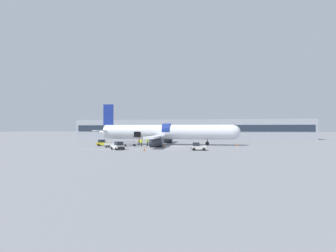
# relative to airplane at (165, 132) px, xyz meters

# --- Properties ---
(ground_plane) EXTENTS (500.00, 500.00, 0.00)m
(ground_plane) POSITION_rel_airplane_xyz_m (3.31, -5.32, -3.12)
(ground_plane) COLOR gray
(apron_marking_line) EXTENTS (25.03, 3.64, 0.01)m
(apron_marking_line) POSITION_rel_airplane_xyz_m (-1.53, -12.96, -3.11)
(apron_marking_line) COLOR silver
(apron_marking_line) RESTS_ON ground_plane
(terminal_strip) EXTENTS (93.34, 9.95, 7.65)m
(terminal_strip) POSITION_rel_airplane_xyz_m (3.31, 37.13, 0.71)
(terminal_strip) COLOR #9EA3AD
(terminal_strip) RESTS_ON ground_plane
(airplane) EXTENTS (35.76, 27.84, 10.31)m
(airplane) POSITION_rel_airplane_xyz_m (0.00, 0.00, 0.00)
(airplane) COLOR white
(airplane) RESTS_ON ground_plane
(baggage_tug_lead) EXTENTS (3.27, 2.10, 1.46)m
(baggage_tug_lead) POSITION_rel_airplane_xyz_m (-13.69, -5.60, -2.48)
(baggage_tug_lead) COLOR yellow
(baggage_tug_lead) RESTS_ON ground_plane
(baggage_tug_mid) EXTENTS (3.06, 2.96, 1.58)m
(baggage_tug_mid) POSITION_rel_airplane_xyz_m (-6.73, -14.13, -2.44)
(baggage_tug_mid) COLOR silver
(baggage_tug_mid) RESTS_ON ground_plane
(baggage_tug_rear) EXTENTS (2.92, 2.24, 1.45)m
(baggage_tug_rear) POSITION_rel_airplane_xyz_m (8.39, -12.77, -2.48)
(baggage_tug_rear) COLOR silver
(baggage_tug_rear) RESTS_ON ground_plane
(baggage_cart_loading) EXTENTS (3.97, 2.89, 1.11)m
(baggage_cart_loading) POSITION_rel_airplane_xyz_m (-7.25, -5.14, -2.54)
(baggage_cart_loading) COLOR silver
(baggage_cart_loading) RESTS_ON ground_plane
(baggage_cart_queued) EXTENTS (4.04, 2.16, 1.03)m
(baggage_cart_queued) POSITION_rel_airplane_xyz_m (-9.90, -9.19, -2.60)
(baggage_cart_queued) COLOR silver
(baggage_cart_queued) RESTS_ON ground_plane
(ground_crew_loader_a) EXTENTS (0.49, 0.58, 1.68)m
(ground_crew_loader_a) POSITION_rel_airplane_xyz_m (-6.02, -2.35, -2.23)
(ground_crew_loader_a) COLOR #2D2D33
(ground_crew_loader_a) RESTS_ON ground_plane
(ground_crew_loader_b) EXTENTS (0.47, 0.64, 1.84)m
(ground_crew_loader_b) POSITION_rel_airplane_xyz_m (-3.41, -4.33, -2.15)
(ground_crew_loader_b) COLOR #2D2D33
(ground_crew_loader_b) RESTS_ON ground_plane
(ground_crew_driver) EXTENTS (0.61, 0.52, 1.76)m
(ground_crew_driver) POSITION_rel_airplane_xyz_m (-4.58, -5.34, -2.19)
(ground_crew_driver) COLOR #2D2D33
(ground_crew_driver) RESTS_ON ground_plane
(safety_cone_nose) EXTENTS (0.62, 0.62, 0.56)m
(safety_cone_nose) POSITION_rel_airplane_xyz_m (17.26, -0.35, -2.86)
(safety_cone_nose) COLOR black
(safety_cone_nose) RESTS_ON ground_plane
(safety_cone_engine_left) EXTENTS (0.46, 0.46, 0.67)m
(safety_cone_engine_left) POSITION_rel_airplane_xyz_m (-1.27, -15.10, -2.80)
(safety_cone_engine_left) COLOR black
(safety_cone_engine_left) RESTS_ON ground_plane
(safety_cone_wingtip) EXTENTS (0.52, 0.52, 0.80)m
(safety_cone_wingtip) POSITION_rel_airplane_xyz_m (0.94, -6.45, -2.74)
(safety_cone_wingtip) COLOR black
(safety_cone_wingtip) RESTS_ON ground_plane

